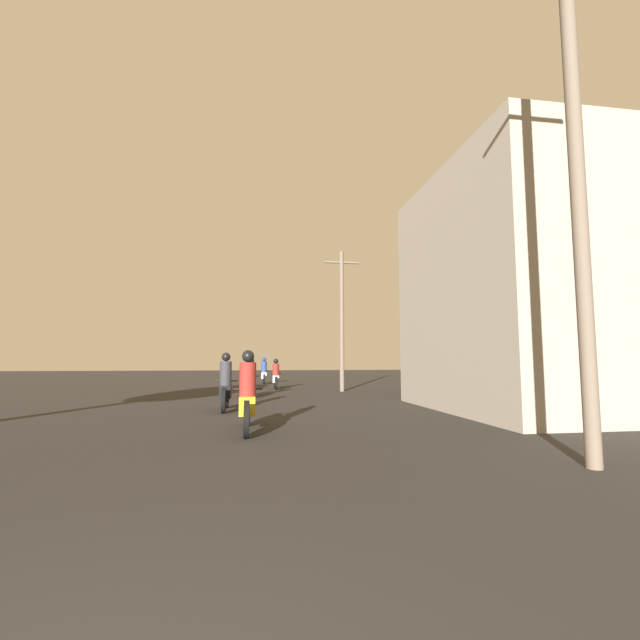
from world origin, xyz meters
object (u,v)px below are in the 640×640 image
at_px(motorcycle_orange, 251,381).
at_px(motorcycle_silver, 276,377).
at_px(utility_pole_near, 577,169).
at_px(motorcycle_white, 264,373).
at_px(building_right_near, 536,291).
at_px(motorcycle_yellow, 247,399).
at_px(utility_pole_far, 342,317).
at_px(motorcycle_black, 225,387).

xyz_separation_m(motorcycle_orange, motorcycle_silver, (1.16, 4.41, -0.00)).
relative_size(motorcycle_orange, motorcycle_silver, 1.07).
bearing_deg(motorcycle_orange, utility_pole_near, -75.31).
height_order(motorcycle_white, building_right_near, building_right_near).
distance_m(motorcycle_yellow, motorcycle_white, 17.15).
distance_m(motorcycle_white, utility_pole_near, 21.30).
bearing_deg(utility_pole_far, motorcycle_orange, -150.47).
xyz_separation_m(building_right_near, utility_pole_far, (-3.95, 8.00, -0.00)).
bearing_deg(motorcycle_yellow, motorcycle_silver, 86.90).
xyz_separation_m(motorcycle_black, building_right_near, (8.61, -1.35, 2.69)).
bearing_deg(utility_pole_near, motorcycle_yellow, 141.13).
relative_size(motorcycle_white, utility_pole_far, 0.30).
xyz_separation_m(motorcycle_yellow, motorcycle_orange, (-0.00, 8.02, -0.03)).
height_order(motorcycle_yellow, motorcycle_orange, motorcycle_yellow).
bearing_deg(motorcycle_orange, utility_pole_far, 23.31).
relative_size(utility_pole_near, utility_pole_far, 1.20).
bearing_deg(motorcycle_white, utility_pole_near, -87.41).
bearing_deg(motorcycle_black, motorcycle_silver, 69.95).
xyz_separation_m(motorcycle_yellow, utility_pole_far, (4.00, 10.29, 2.70)).
relative_size(motorcycle_yellow, motorcycle_white, 1.12).
bearing_deg(motorcycle_black, building_right_near, -17.28).
xyz_separation_m(motorcycle_black, motorcycle_silver, (1.81, 8.79, -0.05)).
bearing_deg(building_right_near, motorcycle_silver, 123.85).
xyz_separation_m(motorcycle_silver, utility_pole_near, (3.27, -15.99, 3.38)).
bearing_deg(building_right_near, utility_pole_near, -121.11).
height_order(motorcycle_black, building_right_near, building_right_near).
bearing_deg(motorcycle_silver, motorcycle_black, -106.86).
distance_m(motorcycle_black, motorcycle_silver, 8.98).
xyz_separation_m(motorcycle_silver, building_right_near, (6.80, -10.14, 2.74)).
distance_m(building_right_near, utility_pole_far, 8.92).
distance_m(motorcycle_orange, motorcycle_silver, 4.56).
bearing_deg(motorcycle_white, utility_pole_far, -71.82).
xyz_separation_m(motorcycle_silver, motorcycle_white, (-0.46, 4.71, 0.04)).
distance_m(motorcycle_black, motorcycle_white, 13.57).
bearing_deg(motorcycle_orange, motorcycle_white, 79.43).
height_order(motorcycle_black, utility_pole_near, utility_pole_near).
bearing_deg(utility_pole_far, motorcycle_yellow, -111.26).
height_order(motorcycle_white, utility_pole_far, utility_pole_far).
bearing_deg(motorcycle_silver, motorcycle_white, 90.39).
distance_m(motorcycle_black, utility_pole_near, 9.42).
height_order(motorcycle_black, motorcycle_white, motorcycle_black).
relative_size(motorcycle_orange, motorcycle_white, 1.06).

